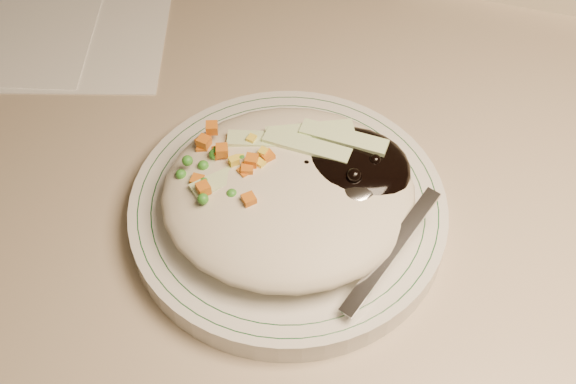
{
  "coord_description": "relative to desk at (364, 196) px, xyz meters",
  "views": [
    {
      "loc": [
        -0.13,
        0.83,
        1.26
      ],
      "look_at": [
        -0.1,
        1.21,
        0.78
      ],
      "focal_mm": 50.0,
      "sensor_mm": 36.0,
      "label": 1
    }
  ],
  "objects": [
    {
      "name": "meal",
      "position": [
        -0.1,
        -0.17,
        0.24
      ],
      "size": [
        0.21,
        0.19,
        0.05
      ],
      "color": "beige",
      "rests_on": "plate"
    },
    {
      "name": "plate",
      "position": [
        -0.1,
        -0.17,
        0.21
      ],
      "size": [
        0.25,
        0.25,
        0.02
      ],
      "primitive_type": "cylinder",
      "color": "silver",
      "rests_on": "desk"
    },
    {
      "name": "desk",
      "position": [
        0.0,
        0.0,
        0.0
      ],
      "size": [
        1.4,
        0.7,
        0.74
      ],
      "color": "tan",
      "rests_on": "ground"
    },
    {
      "name": "plate_rim",
      "position": [
        -0.1,
        -0.17,
        0.22
      ],
      "size": [
        0.24,
        0.24,
        0.0
      ],
      "color": "#144723",
      "rests_on": "plate"
    }
  ]
}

